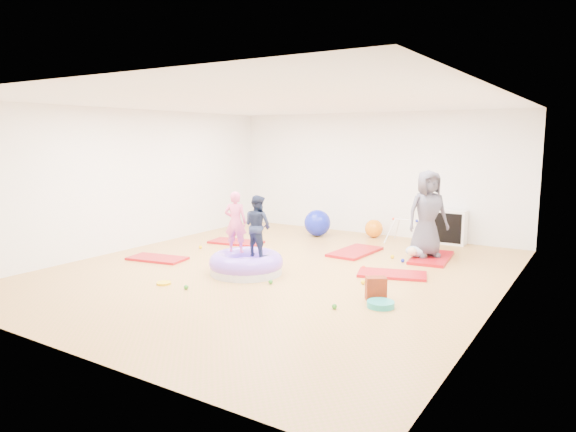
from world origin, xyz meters
The scene contains 19 objects.
room centered at (0.00, 0.00, 1.40)m, with size 7.01×8.01×2.81m.
gym_mat_front_left centered at (-2.33, -0.55, 0.02)m, with size 1.07×0.53×0.04m, color red.
gym_mat_mid_left centered at (-2.02, 1.42, 0.02)m, with size 1.12×0.56×0.05m, color red.
gym_mat_center_back centered at (0.54, 1.92, 0.03)m, with size 1.25×0.63×0.05m, color red.
gym_mat_right centered at (1.75, 0.73, 0.02)m, with size 1.10×0.55×0.05m, color red.
gym_mat_rear_right centered at (1.95, 2.22, 0.03)m, with size 1.28×0.64×0.05m, color red.
inflatable_cushion centered at (-0.35, -0.44, 0.15)m, with size 1.23×1.23×0.39m.
child_pink centered at (-0.64, -0.34, 0.88)m, with size 0.38×0.25×1.04m, color pink.
child_navy centered at (-0.16, -0.38, 0.86)m, with size 0.49×0.38×1.01m, color #1D2645.
adult_caregiver centered at (1.85, 2.20, 0.85)m, with size 0.78×0.51×1.60m, color #454351.
infant centered at (1.70, 1.98, 0.16)m, with size 0.36×0.36×0.21m.
ball_pit_balls centered at (0.42, 0.18, 0.04)m, with size 4.08×3.59×0.07m.
exercise_ball_blue centered at (-0.95, 3.06, 0.30)m, with size 0.60×0.60×0.60m, color #121EBA.
exercise_ball_orange centered at (0.21, 3.60, 0.20)m, with size 0.41×0.41×0.41m, color orange.
infant_play_gym centered at (1.03, 3.31, 0.35)m, with size 0.69×0.65×0.53m.
cube_shelf centered at (1.82, 3.79, 0.36)m, with size 0.73×0.36×0.73m.
balance_disc centered at (2.20, -0.86, 0.04)m, with size 0.37×0.37×0.08m, color teal.
backpack centered at (2.02, -0.60, 0.16)m, with size 0.28×0.17×0.32m, color #C32A02.
yellow_toy centered at (-1.04, -1.64, 0.02)m, with size 0.22×0.22×0.03m, color yellow.
Camera 1 is at (4.67, -7.08, 2.24)m, focal length 32.00 mm.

